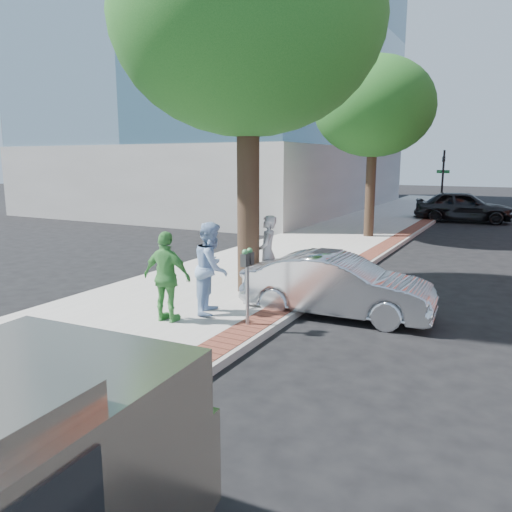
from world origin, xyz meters
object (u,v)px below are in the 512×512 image
Objects in this scene: person_gray at (268,253)px; person_officer at (212,268)px; parking_meter at (247,271)px; sedan_silver at (337,285)px; person_green at (167,277)px; bg_car at (463,206)px.

person_officer is (-0.17, -2.19, 0.04)m from person_gray.
parking_meter is 2.22m from sedan_silver.
parking_meter is 0.82× the size of person_gray.
person_officer is at bearing 160.73° from parking_meter.
person_gray is at bearing -104.23° from person_green.
person_gray is 0.45× the size of sedan_silver.
sedan_silver is (2.62, 2.35, -0.38)m from person_green.
person_gray reaches higher than person_green.
person_officer reaches higher than person_gray.
person_green is 21.32m from bg_car.
bg_car is at bearing -101.49° from person_green.
person_gray is at bearing 108.66° from parking_meter.
person_green is at bearing 128.05° from sedan_silver.
person_green is (-1.47, -0.53, -0.17)m from parking_meter.
person_officer reaches higher than person_green.
parking_meter is at bearing 143.73° from sedan_silver.
person_officer is 0.47× the size of sedan_silver.
bg_car is at bearing -27.16° from person_officer.
sedan_silver is 0.81× the size of bg_car.
bg_car is (1.66, 20.56, -0.37)m from parking_meter.
bg_car is (2.52, 18.01, -0.22)m from person_gray.
parking_meter is 20.63m from bg_car.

